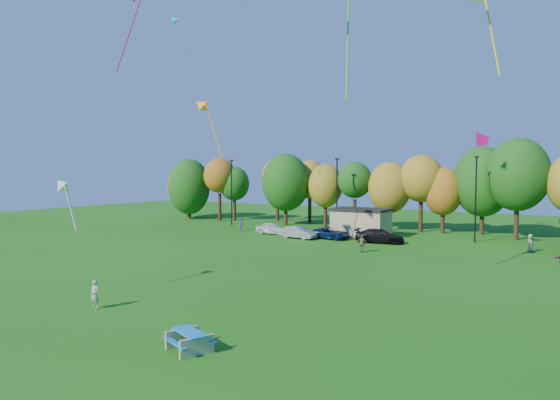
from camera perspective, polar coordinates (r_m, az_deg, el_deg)
The scene contains 17 objects.
ground at distance 20.70m, azimuth -5.97°, elevation -17.96°, with size 160.00×160.00×0.00m, color #19600F.
tree_line at distance 62.15m, azimuth 19.63°, elevation 1.66°, with size 93.57×10.55×11.15m.
lamp_posts at distance 56.20m, azimuth 21.47°, elevation 0.43°, with size 64.50×0.25×9.09m.
utility_building at distance 57.85m, azimuth 9.25°, elevation -2.55°, with size 6.30×4.30×3.25m.
picnic_table at distance 21.96m, azimuth -10.30°, elevation -15.40°, with size 2.36×2.18×0.83m.
kite_flyer at distance 29.42m, azimuth -20.42°, elevation -10.07°, with size 0.58×0.38×1.60m, color #BEB28E.
car_a at distance 59.35m, azimuth -0.86°, elevation -3.27°, with size 1.65×4.11×1.40m, color white.
car_b at distance 55.66m, azimuth 2.13°, elevation -3.72°, with size 1.46×4.19×1.38m, color gray.
car_c at distance 55.64m, azimuth 5.77°, elevation -3.80°, with size 2.09×4.54×1.26m, color #0C1F4A.
car_d at distance 53.23m, azimuth 11.31°, elevation -4.05°, with size 2.06×5.08×1.47m, color black.
far_person_2 at distance 46.83m, azimuth 9.37°, elevation -4.93°, with size 0.96×0.40×1.65m, color olive.
far_person_3 at distance 51.72m, azimuth 26.69°, elevation -4.43°, with size 0.83×0.54×1.69m, color #80865C.
far_person_4 at distance 63.14m, azimuth -4.45°, elevation -2.77°, with size 0.80×0.62×1.64m, color #6155BB.
kite_5 at distance 44.99m, azimuth -9.03°, elevation 10.62°, with size 3.17×1.21×5.38m.
kite_9 at distance 25.66m, azimuth 21.89°, elevation 6.68°, with size 1.36×1.38×1.11m.
kite_14 at distance 33.31m, azimuth -23.70°, elevation 1.53°, with size 2.07×0.95×3.38m.
kite_15 at distance 57.45m, azimuth -12.13°, elevation 19.50°, with size 2.58×1.53×4.34m.
Camera 1 is at (11.77, -15.28, 7.50)m, focal length 32.00 mm.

